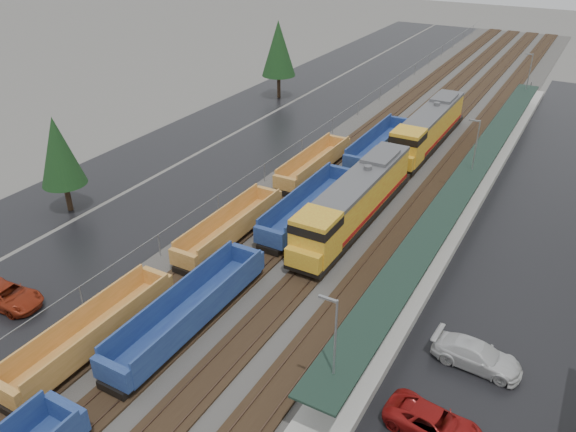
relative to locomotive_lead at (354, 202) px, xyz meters
name	(u,v)px	position (x,y,z in m)	size (l,w,h in m)	color
ballast_strip	(406,148)	(-2.00, 20.04, -2.42)	(20.00, 160.00, 0.08)	#302D2B
trackbed	(406,147)	(-2.00, 20.04, -2.30)	(14.60, 160.00, 0.22)	black
west_parking_lot	(293,127)	(-17.00, 20.04, -2.45)	(10.00, 160.00, 0.02)	black
west_road	(229,114)	(-27.00, 20.04, -2.45)	(9.00, 160.00, 0.02)	black
east_commuter_lot	(575,224)	(17.00, 10.04, -2.45)	(16.00, 100.00, 0.02)	black
station_platform	(468,194)	(7.50, 10.05, -1.73)	(3.00, 80.00, 8.00)	#9E9B93
chainlink_fence	(327,125)	(-11.50, 18.48, -0.85)	(0.08, 160.04, 2.02)	gray
tree_west_near	(59,151)	(-24.00, -9.96, 3.36)	(3.96, 3.96, 9.00)	#332316
tree_west_far	(278,48)	(-25.00, 30.04, 4.66)	(4.84, 4.84, 11.00)	#332316
locomotive_lead	(354,202)	(0.00, 0.00, 0.00)	(3.11, 20.47, 4.63)	black
locomotive_trail	(428,129)	(0.00, 21.00, 0.00)	(3.11, 20.47, 4.63)	black
well_string_yellow	(92,334)	(-8.00, -22.26, -1.34)	(2.50, 74.04, 2.22)	#AE7830
well_string_blue	(190,311)	(-4.00, -17.57, -1.26)	(2.73, 83.01, 2.42)	navy
parked_car_west_c	(7,296)	(-16.63, -22.05, -1.71)	(5.39, 2.49, 1.50)	maroon
parked_car_east_b	(435,424)	(12.68, -18.29, -1.72)	(5.32, 2.45, 1.48)	maroon
parked_car_east_c	(477,356)	(13.42, -12.00, -1.68)	(5.38, 2.19, 1.56)	silver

